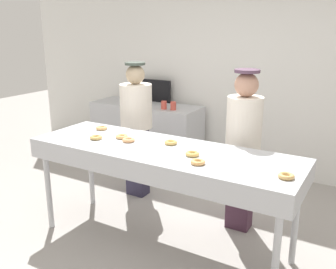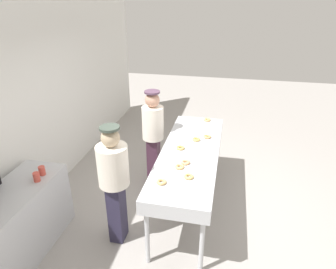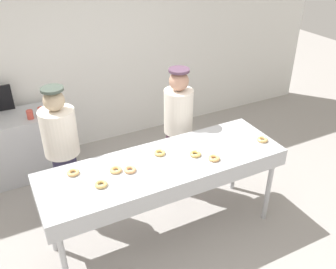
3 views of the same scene
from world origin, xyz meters
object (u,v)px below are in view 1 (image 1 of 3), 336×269
Objects in this scene: glazed_donut_5 at (122,137)px; glazed_donut_3 at (96,137)px; worker_baker at (136,120)px; menu_display at (154,91)px; glazed_donut_0 at (198,162)px; glazed_donut_1 at (129,140)px; glazed_donut_4 at (171,142)px; worker_assistant at (243,141)px; glazed_donut_7 at (286,176)px; glazed_donut_2 at (192,154)px; paper_cup_1 at (133,98)px; glazed_donut_6 at (102,128)px; prep_counter at (146,132)px; paper_cup_0 at (164,105)px; paper_cup_2 at (173,106)px; fryer_conveyor at (161,158)px.

glazed_donut_3 is at bearing -142.70° from glazed_donut_5.
menu_display is at bearing -49.09° from worker_baker.
glazed_donut_0 is 0.86m from glazed_donut_1.
worker_assistant is (0.51, 0.54, -0.05)m from glazed_donut_4.
glazed_donut_0 is at bearing 79.09° from worker_assistant.
worker_assistant is (-0.61, 0.82, -0.05)m from glazed_donut_7.
paper_cup_1 is at bearing 135.51° from glazed_donut_2.
glazed_donut_1 is at bearing -25.30° from glazed_donut_5.
glazed_donut_6 is at bearing -73.54° from menu_display.
glazed_donut_0 is 2.90m from prep_counter.
glazed_donut_4 is at bearing 142.69° from glazed_donut_0.
glazed_donut_1 reaches higher than paper_cup_0.
paper_cup_0 is (-0.18, 0.94, -0.01)m from worker_baker.
glazed_donut_1 reaches higher than paper_cup_2.
glazed_donut_7 is 3.47m from menu_display.
glazed_donut_3 is 0.07× the size of prep_counter.
paper_cup_1 is 1.00× the size of paper_cup_2.
prep_counter is at bearing -90.00° from menu_display.
worker_assistant is at bearing -34.46° from paper_cup_0.
glazed_donut_5 reaches higher than prep_counter.
paper_cup_1 is at bearing -36.60° from worker_assistant.
menu_display is at bearing 116.56° from glazed_donut_1.
glazed_donut_2 is (-0.13, 0.15, 0.00)m from glazed_donut_0.
glazed_donut_0 is 1.00× the size of glazed_donut_2.
fryer_conveyor is 0.36m from glazed_donut_2.
prep_counter is at bearing 108.75° from glazed_donut_6.
glazed_donut_3 is (-0.32, -0.09, 0.00)m from glazed_donut_1.
glazed_donut_0 is 3.04m from menu_display.
glazed_donut_2 is at bearing -52.80° from paper_cup_0.
glazed_donut_4 is (-0.32, 0.19, 0.00)m from glazed_donut_2.
menu_display is at bearing 145.08° from paper_cup_2.
paper_cup_0 is at bearing 138.98° from glazed_donut_7.
prep_counter is at bearing 141.68° from glazed_donut_7.
glazed_donut_3 is at bearing -58.73° from glazed_donut_6.
glazed_donut_4 is (0.39, 0.14, 0.00)m from glazed_donut_1.
glazed_donut_4 is 2.55m from paper_cup_1.
glazed_donut_7 is at bearing -13.81° from glazed_donut_4.
fryer_conveyor is 2.61m from menu_display.
glazed_donut_0 is at bearing 159.26° from worker_baker.
glazed_donut_2 is 2.84m from menu_display.
glazed_donut_0 is (0.46, -0.20, 0.11)m from fryer_conveyor.
glazed_donut_3 is at bearing -164.06° from glazed_donut_1.
worker_baker is 14.02× the size of paper_cup_1.
worker_baker is at bearing -79.04° from paper_cup_0.
glazed_donut_6 is 1.02× the size of paper_cup_2.
menu_display reaches higher than prep_counter.
fryer_conveyor is 0.51m from glazed_donut_5.
glazed_donut_1 is 1.84m from paper_cup_2.
paper_cup_1 is (-1.24, 1.93, -0.05)m from glazed_donut_5.
prep_counter is (-0.76, 2.00, -0.55)m from glazed_donut_3.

